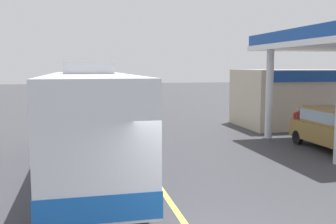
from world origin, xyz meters
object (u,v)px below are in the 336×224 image
Objects in this scene: coach_bus_main at (90,123)px; minibus_opposing_lane at (137,92)px; pedestrian_near_pump at (298,122)px; car_trailing_behind_bus at (83,100)px; car_at_pump at (332,126)px.

coach_bus_main reaches higher than minibus_opposing_lane.
pedestrian_near_pump is 0.40× the size of car_trailing_behind_bus.
minibus_opposing_lane is 3.69× the size of pedestrian_near_pump.
pedestrian_near_pump is at bearing 101.81° from car_at_pump.
coach_bus_main is at bearing -89.78° from car_trailing_behind_bus.
coach_bus_main is 10.37m from car_at_pump.
car_at_pump reaches higher than pedestrian_near_pump.
car_at_pump and car_trailing_behind_bus have the same top height.
coach_bus_main is at bearing -160.69° from pedestrian_near_pump.
car_at_pump is 0.69× the size of minibus_opposing_lane.
coach_bus_main reaches higher than car_at_pump.
car_trailing_behind_bus is (-0.07, 17.42, -0.71)m from coach_bus_main.
car_trailing_behind_bus is (-9.90, 13.97, 0.08)m from pedestrian_near_pump.
car_at_pump is at bearing -71.82° from minibus_opposing_lane.
minibus_opposing_lane reaches higher than car_at_pump.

